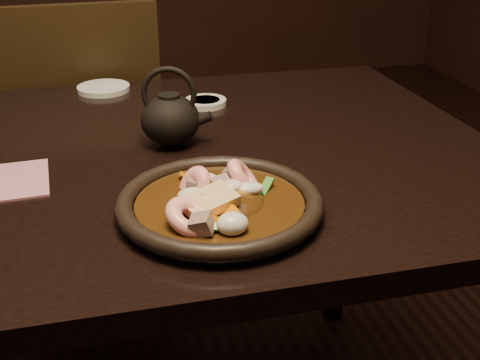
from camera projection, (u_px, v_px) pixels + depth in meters
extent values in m
cube|color=black|center=(51.00, 171.00, 1.04)|extent=(1.60, 0.90, 0.04)
cylinder|color=black|center=(340.00, 213.00, 1.68)|extent=(0.06, 0.06, 0.71)
cube|color=black|center=(84.00, 161.00, 1.77)|extent=(0.46, 0.46, 0.04)
cylinder|color=black|center=(141.00, 197.00, 2.08)|extent=(0.04, 0.04, 0.43)
cylinder|color=black|center=(158.00, 251.00, 1.77)|extent=(0.04, 0.04, 0.43)
cylinder|color=black|center=(33.00, 212.00, 1.98)|extent=(0.04, 0.04, 0.43)
cylinder|color=black|center=(32.00, 270.00, 1.68)|extent=(0.04, 0.04, 0.43)
cube|color=black|center=(77.00, 99.00, 1.49)|extent=(0.42, 0.05, 0.46)
cylinder|color=black|center=(220.00, 210.00, 0.86)|extent=(0.27, 0.27, 0.01)
torus|color=black|center=(220.00, 202.00, 0.86)|extent=(0.30, 0.30, 0.03)
cylinder|color=#331C09|center=(220.00, 205.00, 0.86)|extent=(0.24, 0.24, 0.01)
ellipsoid|color=#331C09|center=(220.00, 205.00, 0.86)|extent=(0.13, 0.13, 0.04)
torus|color=#FFACA1|center=(189.00, 217.00, 0.79)|extent=(0.08, 0.08, 0.04)
torus|color=#FFACA1|center=(244.00, 179.00, 0.89)|extent=(0.07, 0.07, 0.06)
torus|color=#FFACA1|center=(195.00, 189.00, 0.89)|extent=(0.07, 0.07, 0.06)
cube|color=gray|center=(217.00, 199.00, 0.86)|extent=(0.04, 0.04, 0.02)
cube|color=gray|center=(209.00, 207.00, 0.81)|extent=(0.03, 0.04, 0.03)
cube|color=gray|center=(222.00, 186.00, 0.87)|extent=(0.03, 0.04, 0.03)
cube|color=gray|center=(202.00, 224.00, 0.77)|extent=(0.04, 0.04, 0.03)
cube|color=gray|center=(196.00, 185.00, 0.89)|extent=(0.04, 0.04, 0.03)
cube|color=gray|center=(234.00, 175.00, 0.90)|extent=(0.04, 0.04, 0.03)
cylinder|color=orange|center=(232.00, 216.00, 0.79)|extent=(0.04, 0.05, 0.04)
cylinder|color=orange|center=(191.00, 177.00, 0.91)|extent=(0.06, 0.06, 0.03)
cylinder|color=orange|center=(213.00, 218.00, 0.79)|extent=(0.06, 0.06, 0.03)
cylinder|color=orange|center=(250.00, 195.00, 0.87)|extent=(0.05, 0.04, 0.05)
cylinder|color=orange|center=(211.00, 199.00, 0.85)|extent=(0.05, 0.05, 0.03)
cylinder|color=orange|center=(238.00, 194.00, 0.86)|extent=(0.06, 0.05, 0.04)
cube|color=#2D7015|center=(224.00, 227.00, 0.78)|extent=(0.04, 0.03, 0.01)
cube|color=#2D7015|center=(265.00, 188.00, 0.89)|extent=(0.04, 0.04, 0.02)
cube|color=#2D7015|center=(223.00, 195.00, 0.85)|extent=(0.02, 0.04, 0.02)
cube|color=#2D7015|center=(187.00, 202.00, 0.83)|extent=(0.04, 0.02, 0.02)
cube|color=#2D7015|center=(221.00, 199.00, 0.86)|extent=(0.03, 0.04, 0.03)
cube|color=#2D7015|center=(207.00, 188.00, 0.87)|extent=(0.03, 0.04, 0.01)
ellipsoid|color=beige|center=(234.00, 202.00, 0.85)|extent=(0.04, 0.03, 0.02)
ellipsoid|color=beige|center=(232.00, 186.00, 0.86)|extent=(0.03, 0.03, 0.02)
ellipsoid|color=beige|center=(246.00, 195.00, 0.87)|extent=(0.04, 0.04, 0.02)
ellipsoid|color=beige|center=(192.00, 196.00, 0.87)|extent=(0.04, 0.03, 0.02)
ellipsoid|color=beige|center=(248.00, 189.00, 0.87)|extent=(0.05, 0.03, 0.02)
ellipsoid|color=beige|center=(206.00, 180.00, 0.90)|extent=(0.04, 0.04, 0.02)
ellipsoid|color=beige|center=(232.00, 224.00, 0.78)|extent=(0.04, 0.04, 0.03)
cube|color=#DDC184|center=(209.00, 201.00, 0.81)|extent=(0.09, 0.07, 0.03)
cylinder|color=silver|center=(205.00, 102.00, 1.30)|extent=(0.09, 0.09, 0.01)
cylinder|color=silver|center=(104.00, 88.00, 1.40)|extent=(0.12, 0.12, 0.01)
imported|color=beige|center=(171.00, 122.00, 1.11)|extent=(0.08, 0.07, 0.07)
cube|color=#A86778|center=(2.00, 182.00, 0.95)|extent=(0.15, 0.15, 0.00)
ellipsoid|color=black|center=(170.00, 120.00, 1.08)|extent=(0.11, 0.11, 0.09)
cylinder|color=black|center=(169.00, 99.00, 1.06)|extent=(0.04, 0.04, 0.02)
cylinder|color=black|center=(200.00, 120.00, 1.08)|extent=(0.05, 0.03, 0.03)
torus|color=black|center=(169.00, 94.00, 1.06)|extent=(0.10, 0.04, 0.10)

